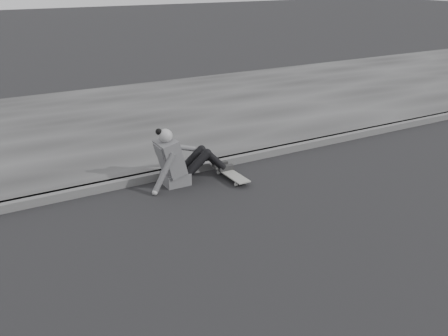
# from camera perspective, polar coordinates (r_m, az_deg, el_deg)

# --- Properties ---
(ground) EXTENTS (80.00, 80.00, 0.00)m
(ground) POSITION_cam_1_polar(r_m,az_deg,el_deg) (7.35, 22.72, -3.53)
(ground) COLOR black
(ground) RESTS_ON ground
(curb) EXTENTS (24.00, 0.16, 0.12)m
(curb) POSITION_cam_1_polar(r_m,az_deg,el_deg) (8.96, 9.94, 2.76)
(curb) COLOR #515151
(curb) RESTS_ON ground
(sidewalk) EXTENTS (24.00, 6.00, 0.12)m
(sidewalk) POSITION_cam_1_polar(r_m,az_deg,el_deg) (11.34, 0.20, 7.10)
(sidewalk) COLOR #383838
(sidewalk) RESTS_ON ground
(skateboard) EXTENTS (0.20, 0.78, 0.09)m
(skateboard) POSITION_cam_1_polar(r_m,az_deg,el_deg) (7.47, 0.84, -0.75)
(skateboard) COLOR #999994
(skateboard) RESTS_ON ground
(seated_woman) EXTENTS (1.38, 0.46, 0.88)m
(seated_woman) POSITION_cam_1_polar(r_m,az_deg,el_deg) (7.24, -5.15, 0.91)
(seated_woman) COLOR #525355
(seated_woman) RESTS_ON ground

